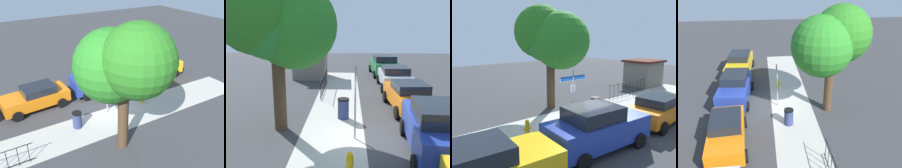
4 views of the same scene
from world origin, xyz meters
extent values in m
plane|color=#38383A|center=(0.00, 0.00, 0.00)|extent=(60.00, 60.00, 0.00)
cube|color=#AFADA2|center=(2.00, 1.30, 0.00)|extent=(24.00, 2.60, 0.00)
cylinder|color=#9EA0A5|center=(-0.09, 0.40, 1.45)|extent=(0.07, 0.07, 2.89)
cube|color=#144799|center=(-0.09, 0.40, 2.46)|extent=(1.67, 0.02, 0.22)
cube|color=white|center=(-0.09, 0.40, 2.46)|extent=(1.70, 0.02, 0.25)
cube|color=silver|center=(-0.09, 0.42, 1.91)|extent=(0.32, 0.02, 0.42)
cylinder|color=#493321|center=(0.75, 3.52, 1.62)|extent=(0.53, 0.53, 3.25)
sphere|color=#368221|center=(0.82, 3.41, 4.38)|extent=(2.96, 2.96, 2.96)
sphere|color=#2A7D24|center=(1.10, 2.88, 4.30)|extent=(3.51, 3.51, 3.51)
sphere|color=#267F2E|center=(0.55, 3.73, 4.34)|extent=(2.68, 2.68, 2.68)
sphere|color=#2A751F|center=(0.51, 4.18, 4.85)|extent=(3.34, 3.34, 3.34)
cube|color=black|center=(-6.28, -2.40, 1.46)|extent=(2.35, 1.77, 0.51)
cylinder|color=black|center=(-4.35, -1.62, 0.32)|extent=(0.65, 0.27, 0.64)
cube|color=navy|center=(-1.20, -2.37, 0.81)|extent=(4.51, 2.17, 0.98)
cube|color=black|center=(-1.46, -2.36, 1.58)|extent=(2.22, 1.78, 0.55)
cylinder|color=black|center=(0.35, -1.56, 0.32)|extent=(0.65, 0.27, 0.64)
cylinder|color=black|center=(0.22, -3.41, 0.32)|extent=(0.65, 0.27, 0.64)
cylinder|color=black|center=(-2.62, -1.34, 0.32)|extent=(0.65, 0.27, 0.64)
cylinder|color=black|center=(-2.75, -3.19, 0.32)|extent=(0.65, 0.27, 0.64)
cube|color=orange|center=(3.60, -2.40, 0.69)|extent=(4.26, 2.02, 0.74)
cube|color=black|center=(3.35, -2.42, 1.29)|extent=(2.09, 1.67, 0.45)
cylinder|color=black|center=(4.95, -1.44, 0.32)|extent=(0.65, 0.26, 0.64)
cylinder|color=black|center=(2.13, -1.63, 0.32)|extent=(0.65, 0.26, 0.64)
cylinder|color=black|center=(2.25, -3.37, 0.32)|extent=(0.65, 0.26, 0.64)
cylinder|color=black|center=(7.02, -1.53, 0.32)|extent=(0.64, 0.22, 0.64)
cylinder|color=black|center=(7.39, 2.30, 1.05)|extent=(4.86, 0.04, 0.04)
cylinder|color=black|center=(7.39, 2.30, 0.12)|extent=(4.86, 0.04, 0.04)
cylinder|color=black|center=(5.20, 2.30, 0.53)|extent=(0.03, 0.03, 1.05)
cylinder|color=black|center=(5.69, 2.30, 0.53)|extent=(0.03, 0.03, 1.05)
cylinder|color=black|center=(6.17, 2.30, 0.53)|extent=(0.03, 0.03, 1.05)
cylinder|color=black|center=(6.66, 2.30, 0.53)|extent=(0.03, 0.03, 1.05)
cylinder|color=black|center=(7.15, 2.30, 0.53)|extent=(0.03, 0.03, 1.05)
cylinder|color=black|center=(7.63, 2.30, 0.53)|extent=(0.03, 0.03, 1.05)
cylinder|color=black|center=(8.12, 2.30, 0.53)|extent=(0.03, 0.03, 1.05)
cylinder|color=black|center=(8.61, 2.30, 0.53)|extent=(0.03, 0.03, 1.05)
cylinder|color=black|center=(9.09, 2.30, 0.53)|extent=(0.03, 0.03, 1.05)
cylinder|color=black|center=(9.58, 2.30, 0.53)|extent=(0.03, 0.03, 1.05)
cube|color=slate|center=(11.82, 3.80, 1.11)|extent=(2.78, 2.53, 2.23)
cube|color=#4C2319|center=(11.82, 3.80, 2.33)|extent=(3.14, 2.89, 0.20)
cylinder|color=yellow|center=(-2.74, 0.60, 0.31)|extent=(0.22, 0.22, 0.62)
sphere|color=yellow|center=(-2.74, 0.60, 0.68)|extent=(0.20, 0.20, 0.20)
cylinder|color=yellow|center=(-2.90, 0.60, 0.34)|extent=(0.10, 0.09, 0.09)
cylinder|color=yellow|center=(-2.58, 0.60, 0.34)|extent=(0.10, 0.09, 0.09)
cylinder|color=navy|center=(2.14, 0.90, 0.45)|extent=(0.52, 0.52, 0.90)
cylinder|color=black|center=(2.14, 0.90, 0.94)|extent=(0.55, 0.55, 0.08)
camera|label=1|loc=(6.41, 12.04, 8.65)|focal=40.03mm
camera|label=2|loc=(-9.85, 0.65, 4.43)|focal=42.89mm
camera|label=3|loc=(-7.87, -8.37, 4.51)|focal=37.31mm
camera|label=4|loc=(14.03, -0.40, 8.24)|focal=39.47mm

